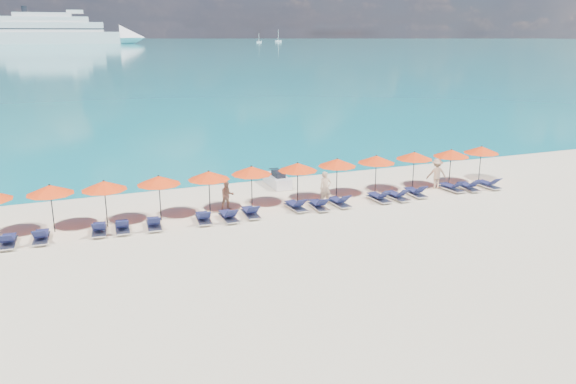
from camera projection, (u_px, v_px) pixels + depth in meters
name	position (u px, v px, depth m)	size (l,w,h in m)	color
ground	(313.00, 234.00, 25.44)	(1400.00, 1400.00, 0.00)	beige
sea	(66.00, 42.00, 614.95)	(1600.00, 1300.00, 0.01)	#1FA9B2
cruise_ship	(67.00, 32.00, 483.59)	(134.24, 32.42, 37.00)	silver
sailboat_near	(259.00, 42.00, 558.68)	(5.10, 1.70, 9.35)	silver
sailboat_far	(278.00, 41.00, 602.93)	(6.86, 2.29, 12.58)	silver
jetski	(277.00, 180.00, 33.39)	(1.03, 2.61, 0.92)	silver
beachgoer_a	(325.00, 188.00, 29.61)	(0.65, 0.43, 1.79)	tan
beachgoer_b	(227.00, 196.00, 28.80)	(0.73, 0.42, 1.51)	tan
beachgoer_c	(437.00, 174.00, 32.71)	(1.16, 0.54, 1.79)	tan
umbrella_1	(50.00, 189.00, 25.20)	(2.10, 2.10, 2.28)	black
umbrella_2	(104.00, 185.00, 25.88)	(2.10, 2.10, 2.28)	black
umbrella_3	(159.00, 180.00, 26.80)	(2.10, 2.10, 2.28)	black
umbrella_4	(209.00, 175.00, 27.70)	(2.10, 2.10, 2.28)	black
umbrella_5	(251.00, 170.00, 28.70)	(2.10, 2.10, 2.28)	black
umbrella_6	(298.00, 167.00, 29.48)	(2.10, 2.10, 2.28)	black
umbrella_7	(337.00, 162.00, 30.47)	(2.10, 2.10, 2.28)	black
umbrella_8	(376.00, 159.00, 31.24)	(2.10, 2.10, 2.28)	black
umbrella_9	(414.00, 156.00, 32.19)	(2.10, 2.10, 2.28)	black
umbrella_10	(451.00, 153.00, 32.86)	(2.10, 2.10, 2.28)	black
umbrella_11	(481.00, 150.00, 33.82)	(2.10, 2.10, 2.28)	black
lounger_1	(8.00, 241.00, 23.93)	(0.68, 1.72, 0.66)	silver
lounger_2	(41.00, 237.00, 24.46)	(0.73, 1.74, 0.66)	silver
lounger_3	(99.00, 229.00, 25.40)	(0.77, 1.75, 0.66)	silver
lounger_4	(122.00, 227.00, 25.71)	(0.72, 1.73, 0.66)	silver
lounger_5	(154.00, 224.00, 26.13)	(0.76, 1.75, 0.66)	silver
lounger_6	(203.00, 218.00, 26.94)	(0.77, 1.75, 0.66)	silver
lounger_7	(229.00, 216.00, 27.22)	(0.65, 1.71, 0.66)	silver
lounger_8	(251.00, 212.00, 27.79)	(0.71, 1.73, 0.66)	silver
lounger_9	(296.00, 206.00, 28.85)	(0.74, 1.74, 0.66)	silver
lounger_10	(319.00, 205.00, 28.97)	(0.70, 1.73, 0.66)	silver
lounger_11	(339.00, 202.00, 29.51)	(0.73, 1.74, 0.66)	silver
lounger_12	(379.00, 197.00, 30.34)	(0.70, 1.73, 0.66)	silver
lounger_13	(397.00, 196.00, 30.63)	(0.75, 1.74, 0.66)	silver
lounger_14	(415.00, 192.00, 31.30)	(0.67, 1.72, 0.66)	silver
lounger_15	(452.00, 187.00, 32.32)	(0.75, 1.74, 0.66)	silver
lounger_16	(469.00, 186.00, 32.49)	(0.75, 1.74, 0.66)	silver
lounger_17	(488.00, 184.00, 32.95)	(0.68, 1.72, 0.66)	silver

